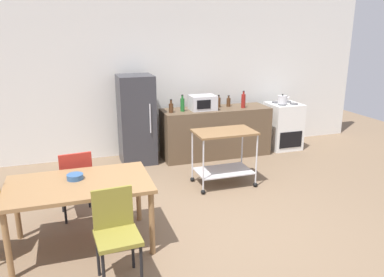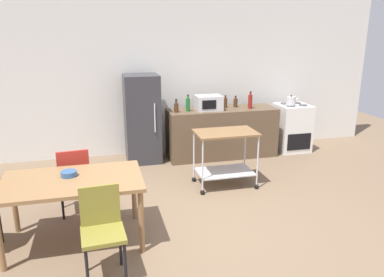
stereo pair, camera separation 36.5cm
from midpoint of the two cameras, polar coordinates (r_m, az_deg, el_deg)
name	(u,v)px [view 1 (the left image)]	position (r m, az deg, el deg)	size (l,w,h in m)	color
ground_plane	(225,229)	(4.68, 2.65, -13.44)	(12.00, 12.00, 0.00)	brown
back_wall	(160,76)	(7.20, -6.36, 9.26)	(8.40, 0.12, 2.90)	silver
kitchen_counter	(215,132)	(7.07, 2.07, 0.95)	(2.00, 0.64, 0.90)	brown
dining_table	(79,190)	(4.29, -18.94, -7.30)	(1.50, 0.90, 0.75)	olive
chair_red	(76,179)	(4.99, -19.06, -5.85)	(0.44, 0.44, 0.89)	#B72D23
chair_olive	(116,230)	(3.73, -14.18, -13.19)	(0.43, 0.43, 0.89)	olive
stove_oven	(283,126)	(7.69, 12.22, 1.87)	(0.60, 0.61, 0.92)	white
refrigerator	(137,120)	(6.74, -9.87, 2.80)	(0.60, 0.63, 1.55)	#333338
kitchen_cart	(224,149)	(5.70, 3.02, -1.57)	(0.91, 0.57, 0.85)	brown
bottle_olive_oil	(171,108)	(6.62, -4.74, 4.65)	(0.08, 0.08, 0.23)	#4C2D19
bottle_hot_sauce	(182,104)	(6.70, -3.01, 5.12)	(0.07, 0.07, 0.30)	#1E6628
microwave	(203,103)	(6.82, 0.08, 5.40)	(0.46, 0.35, 0.26)	silver
bottle_wine	(219,102)	(7.06, 2.54, 5.47)	(0.07, 0.07, 0.23)	#4C2D19
bottle_vinegar	(229,102)	(7.14, 4.05, 5.49)	(0.08, 0.08, 0.21)	#4C2D19
bottle_soda	(243,101)	(7.04, 6.25, 5.67)	(0.08, 0.08, 0.31)	maroon
fruit_bowl	(75,177)	(4.34, -19.49, -5.48)	(0.17, 0.17, 0.06)	#33598C
kettle	(282,100)	(7.43, 12.06, 5.72)	(0.24, 0.17, 0.19)	silver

